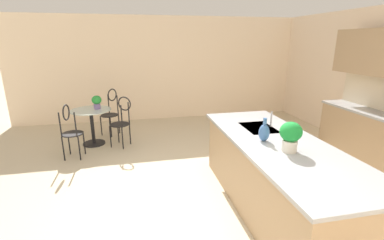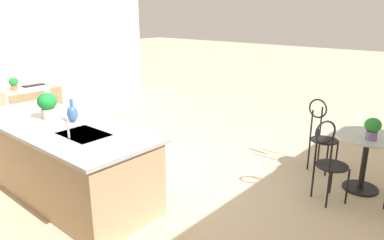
# 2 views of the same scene
# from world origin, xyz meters

# --- Properties ---
(ground_plane) EXTENTS (40.00, 40.00, 0.00)m
(ground_plane) POSITION_xyz_m (0.00, 0.00, 0.00)
(ground_plane) COLOR beige
(kitchen_island) EXTENTS (2.80, 1.06, 0.92)m
(kitchen_island) POSITION_xyz_m (0.30, 0.85, 0.46)
(kitchen_island) COLOR tan
(kitchen_island) RESTS_ON ground
(bistro_table) EXTENTS (0.80, 0.80, 0.74)m
(bistro_table) POSITION_xyz_m (-2.54, -1.71, 0.45)
(bistro_table) COLOR black
(bistro_table) RESTS_ON ground
(chair_near_window) EXTENTS (0.51, 0.43, 1.04)m
(chair_near_window) POSITION_xyz_m (-1.86, -1.98, 0.57)
(chair_near_window) COLOR black
(chair_near_window) RESTS_ON ground
(chair_by_island) EXTENTS (0.52, 0.52, 1.04)m
(chair_by_island) POSITION_xyz_m (-2.30, -1.11, 0.57)
(chair_by_island) COLOR black
(chair_by_island) RESTS_ON ground
(sink_faucet) EXTENTS (0.02, 0.02, 0.22)m
(sink_faucet) POSITION_xyz_m (-0.25, 1.03, 1.03)
(sink_faucet) COLOR #B2B5BA
(sink_faucet) RESTS_ON kitchen_island
(writing_desk) EXTENTS (0.60, 1.20, 0.74)m
(writing_desk) POSITION_xyz_m (3.65, -0.38, 0.51)
(writing_desk) COLOR beige
(writing_desk) RESTS_ON ground
(keyboard) EXTENTS (0.16, 0.44, 0.03)m
(keyboard) POSITION_xyz_m (3.67, -0.48, 0.75)
(keyboard) COLOR black
(keyboard) RESTS_ON writing_desk
(potted_plant_on_table) EXTENTS (0.19, 0.19, 0.27)m
(potted_plant_on_table) POSITION_xyz_m (-2.61, -1.59, 0.90)
(potted_plant_on_table) COLOR #7A669E
(potted_plant_on_table) RESTS_ON bistro_table
(potted_plant_counter_near) EXTENTS (0.24, 0.24, 0.33)m
(potted_plant_counter_near) POSITION_xyz_m (0.60, 0.80, 1.11)
(potted_plant_counter_near) COLOR beige
(potted_plant_counter_near) RESTS_ON kitchen_island
(potted_plant_on_desk) EXTENTS (0.18, 0.18, 0.25)m
(potted_plant_on_desk) POSITION_xyz_m (3.53, -0.03, 0.89)
(potted_plant_on_desk) COLOR #9E603D
(potted_plant_on_desk) RESTS_ON writing_desk
(vase_on_counter) EXTENTS (0.13, 0.13, 0.29)m
(vase_on_counter) POSITION_xyz_m (0.25, 0.67, 1.03)
(vase_on_counter) COLOR #386099
(vase_on_counter) RESTS_ON kitchen_island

